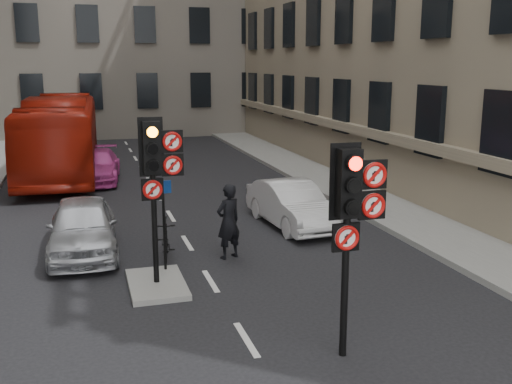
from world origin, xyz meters
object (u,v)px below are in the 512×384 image
signal_far (156,165)px  motorcyclist (228,221)px  bus_red (61,135)px  info_sign (164,213)px  signal_near (353,206)px  car_silver (83,227)px  car_pink (97,166)px  motorcycle (166,239)px  car_white (292,204)px

signal_far → motorcyclist: (1.90, 1.48, -1.76)m
bus_red → info_sign: size_ratio=5.74×
signal_near → car_silver: signal_near is taller
car_pink → motorcyclist: size_ratio=2.31×
car_silver → motorcyclist: bearing=-20.2°
motorcycle → motorcyclist: size_ratio=0.88×
signal_far → car_white: bearing=41.0°
signal_near → motorcycle: (-2.21, 5.93, -2.08)m
car_white → bus_red: bearing=116.9°
car_silver → motorcyclist: (3.48, -1.39, 0.23)m
signal_far → bus_red: 14.95m
signal_near → car_pink: bearing=102.1°
signal_near → motorcyclist: signal_near is taller
car_pink → motorcycle: car_pink is taller
bus_red → car_pink: bearing=-56.2°
motorcyclist → signal_far: bearing=14.3°
car_silver → info_sign: 2.89m
car_silver → motorcyclist: motorcyclist is taller
car_silver → info_sign: size_ratio=1.99×
signal_far → car_pink: (-0.93, 12.51, -2.07)m
motorcyclist → motorcycle: bearing=-40.0°
signal_near → car_pink: (-3.53, 16.51, -1.95)m
signal_near → car_silver: 8.26m
signal_far → motorcyclist: size_ratio=1.89×
signal_near → bus_red: signal_near is taller
bus_red → signal_near: bearing=-73.1°
signal_near → motorcycle: size_ratio=2.14×
signal_far → info_sign: (0.21, 0.74, -1.23)m
signal_near → car_silver: (-4.18, 6.87, -1.87)m
bus_red → motorcycle: bus_red is taller
motorcyclist → info_sign: bearing=0.1°
signal_far → car_white: size_ratio=0.88×
car_white → info_sign: 5.27m
info_sign → car_white: bearing=28.7°
signal_far → car_pink: 12.71m
signal_near → motorcycle: 6.66m
motorcyclist → signal_near: bearing=73.5°
motorcycle → motorcyclist: motorcyclist is taller
car_silver → info_sign: bearing=-48.4°
car_silver → bus_red: (-0.72, 11.87, 0.96)m
info_sign → car_pink: bearing=87.9°
signal_near → bus_red: bearing=104.7°
signal_far → motorcycle: signal_far is taller
car_silver → car_white: 6.06m
motorcyclist → bus_red: bearing=-96.1°
car_silver → car_pink: bearing=87.7°
car_pink → info_sign: 11.85m
info_sign → signal_far: bearing=-113.8°
car_white → motorcycle: car_white is taller
car_silver → car_pink: (0.65, 9.64, -0.08)m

